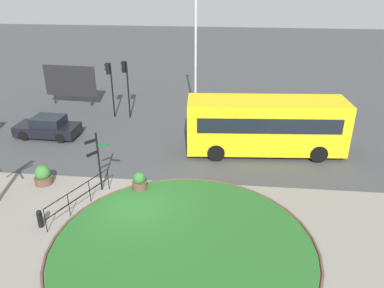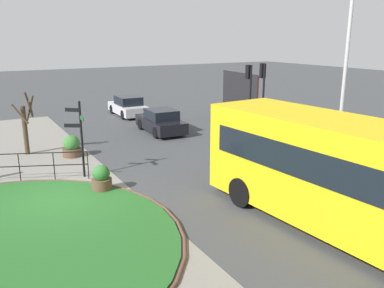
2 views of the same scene
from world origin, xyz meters
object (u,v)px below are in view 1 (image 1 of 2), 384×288
object	(u,v)px
lamppost_tall	(196,50)
planter_near_signpost	(139,182)
bus_yellow	(266,125)
car_near_lane	(48,127)
signpost_directional	(98,158)
bollard_foreground	(40,218)
traffic_light_near	(109,78)
traffic_light_far	(126,77)
billboard_left	(70,81)
planter_kerbside	(43,176)

from	to	relation	value
lamppost_tall	planter_near_signpost	bearing A→B (deg)	-99.68
bus_yellow	car_near_lane	xyz separation A→B (m)	(-13.88, 0.88, -1.10)
signpost_directional	lamppost_tall	world-z (taller)	lamppost_tall
bollard_foreground	car_near_lane	distance (m)	10.07
lamppost_tall	traffic_light_near	bearing A→B (deg)	-176.42
car_near_lane	traffic_light_near	size ratio (longest dim) A/B	1.03
car_near_lane	lamppost_tall	distance (m)	11.13
traffic_light_far	signpost_directional	bearing A→B (deg)	111.12
bollard_foreground	signpost_directional	bearing A→B (deg)	62.52
traffic_light_near	billboard_left	world-z (taller)	traffic_light_near
bus_yellow	traffic_light_far	world-z (taller)	traffic_light_far
planter_near_signpost	bollard_foreground	bearing A→B (deg)	-136.76
billboard_left	planter_kerbside	world-z (taller)	billboard_left
bollard_foreground	lamppost_tall	distance (m)	15.41
bollard_foreground	car_near_lane	bearing A→B (deg)	112.93
bollard_foreground	planter_kerbside	bearing A→B (deg)	113.49
lamppost_tall	planter_near_signpost	distance (m)	11.47
bus_yellow	lamppost_tall	size ratio (longest dim) A/B	1.00
billboard_left	planter_kerbside	size ratio (longest dim) A/B	4.16
car_near_lane	planter_kerbside	size ratio (longest dim) A/B	3.99
car_near_lane	traffic_light_far	world-z (taller)	traffic_light_far
billboard_left	planter_near_signpost	distance (m)	15.01
traffic_light_near	lamppost_tall	size ratio (longest dim) A/B	0.43
traffic_light_far	bus_yellow	bearing A→B (deg)	166.79
traffic_light_far	bollard_foreground	bearing A→B (deg)	102.49
car_near_lane	billboard_left	distance (m)	6.61
traffic_light_near	lamppost_tall	distance (m)	6.49
car_near_lane	lamppost_tall	world-z (taller)	lamppost_tall
planter_near_signpost	billboard_left	bearing A→B (deg)	124.13
bollard_foreground	traffic_light_near	xyz separation A→B (m)	(-0.84, 13.35, 2.50)
signpost_directional	lamppost_tall	bearing A→B (deg)	70.84
signpost_directional	bus_yellow	distance (m)	9.86
bollard_foreground	billboard_left	distance (m)	16.49
bus_yellow	billboard_left	bearing A→B (deg)	149.34
bollard_foreground	traffic_light_far	size ratio (longest dim) A/B	0.20
traffic_light_far	lamppost_tall	distance (m)	5.33
traffic_light_far	lamppost_tall	size ratio (longest dim) A/B	0.45
traffic_light_far	car_near_lane	bearing A→B (deg)	57.53
bus_yellow	lamppost_tall	world-z (taller)	lamppost_tall
bollard_foreground	planter_near_signpost	world-z (taller)	planter_near_signpost
lamppost_tall	billboard_left	size ratio (longest dim) A/B	2.17
signpost_directional	car_near_lane	world-z (taller)	signpost_directional
traffic_light_far	planter_kerbside	size ratio (longest dim) A/B	4.03
car_near_lane	billboard_left	world-z (taller)	billboard_left
car_near_lane	traffic_light_far	xyz separation A→B (m)	(4.28, 4.06, 2.39)
planter_near_signpost	planter_kerbside	size ratio (longest dim) A/B	0.98
bus_yellow	traffic_light_near	world-z (taller)	traffic_light_near
traffic_light_near	planter_near_signpost	size ratio (longest dim) A/B	3.95
signpost_directional	planter_near_signpost	xyz separation A→B (m)	(1.91, 0.19, -1.34)
billboard_left	lamppost_tall	bearing A→B (deg)	-6.68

